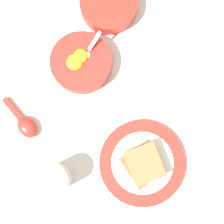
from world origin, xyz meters
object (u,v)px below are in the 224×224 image
object	(u,v)px
soup_spoon	(25,125)
toast_plate	(142,163)
congee_bowl	(109,4)
egg_bowl	(82,62)
toast_sandwich	(143,165)
drinking_cup	(56,178)

from	to	relation	value
soup_spoon	toast_plate	bearing A→B (deg)	-43.72
soup_spoon	congee_bowl	world-z (taller)	congee_bowl
egg_bowl	soup_spoon	size ratio (longest dim) A/B	1.21
egg_bowl	soup_spoon	bearing A→B (deg)	-157.81
toast_plate	toast_sandwich	world-z (taller)	toast_sandwich
toast_plate	egg_bowl	bearing A→B (deg)	95.07
toast_plate	soup_spoon	xyz separation A→B (m)	(-0.23, 0.22, 0.01)
toast_plate	toast_sandwich	bearing A→B (deg)	-108.46
soup_spoon	drinking_cup	xyz separation A→B (m)	(0.02, -0.16, 0.03)
toast_sandwich	soup_spoon	world-z (taller)	toast_sandwich
soup_spoon	congee_bowl	distance (m)	0.39
egg_bowl	soup_spoon	world-z (taller)	egg_bowl
soup_spoon	congee_bowl	xyz separation A→B (m)	(0.34, 0.20, 0.01)
congee_bowl	toast_sandwich	bearing A→B (deg)	-104.25
drinking_cup	egg_bowl	bearing A→B (deg)	53.25
soup_spoon	congee_bowl	size ratio (longest dim) A/B	0.86
egg_bowl	drinking_cup	size ratio (longest dim) A/B	1.88
egg_bowl	toast_plate	distance (m)	0.31
egg_bowl	drinking_cup	world-z (taller)	drinking_cup
toast_plate	congee_bowl	world-z (taller)	congee_bowl
toast_sandwich	soup_spoon	size ratio (longest dim) A/B	0.76
toast_sandwich	congee_bowl	xyz separation A→B (m)	(0.11, 0.43, -0.01)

